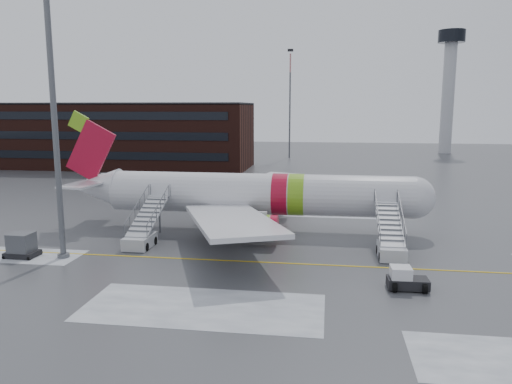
% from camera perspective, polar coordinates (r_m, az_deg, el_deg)
% --- Properties ---
extents(ground, '(260.00, 260.00, 0.00)m').
position_cam_1_polar(ground, '(38.46, 6.48, -7.78)').
color(ground, '#494C4F').
rests_on(ground, ground).
extents(airliner, '(35.03, 32.97, 11.18)m').
position_cam_1_polar(airliner, '(46.78, -0.80, -0.27)').
color(airliner, silver).
rests_on(airliner, ground).
extents(airstair_fwd, '(2.05, 7.70, 3.48)m').
position_cam_1_polar(airstair_fwd, '(40.64, 15.13, -5.54)').
color(airstair_fwd, silver).
rests_on(airstair_fwd, ground).
extents(airstair_aft, '(2.05, 7.70, 3.48)m').
position_cam_1_polar(airstair_aft, '(43.15, -12.79, -4.56)').
color(airstair_aft, '#B3B5BA').
rests_on(airstair_aft, ground).
extents(pushback_tug, '(2.61, 2.00, 1.46)m').
position_cam_1_polar(pushback_tug, '(33.68, 16.69, -9.54)').
color(pushback_tug, black).
rests_on(pushback_tug, ground).
extents(uld_container, '(2.35, 1.80, 1.90)m').
position_cam_1_polar(uld_container, '(42.90, -25.20, -5.58)').
color(uld_container, black).
rests_on(uld_container, ground).
extents(light_mast_near, '(1.20, 1.20, 26.47)m').
position_cam_1_polar(light_mast_near, '(40.18, -22.33, 12.05)').
color(light_mast_near, '#595B60').
rests_on(light_mast_near, ground).
extents(terminal_building, '(62.00, 16.11, 12.30)m').
position_cam_1_polar(terminal_building, '(102.71, -18.42, 6.23)').
color(terminal_building, '#3F1E16').
rests_on(terminal_building, ground).
extents(control_tower, '(6.40, 6.40, 30.00)m').
position_cam_1_polar(control_tower, '(135.03, 21.21, 12.13)').
color(control_tower, '#B2B5BA').
rests_on(control_tower, ground).
extents(light_mast_far_n, '(1.20, 1.20, 24.25)m').
position_cam_1_polar(light_mast_far_n, '(115.06, 3.90, 10.83)').
color(light_mast_far_n, '#595B60').
rests_on(light_mast_far_n, ground).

